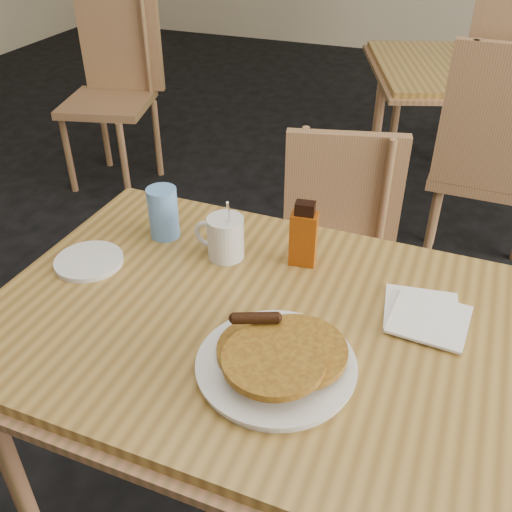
{
  "coord_description": "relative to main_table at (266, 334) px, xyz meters",
  "views": [
    {
      "loc": [
        0.29,
        -0.84,
        1.5
      ],
      "look_at": [
        -0.04,
        0.03,
        0.87
      ],
      "focal_mm": 40.0,
      "sensor_mm": 36.0,
      "label": 1
    }
  ],
  "objects": [
    {
      "name": "coffee_mug",
      "position": [
        -0.17,
        0.17,
        0.1
      ],
      "size": [
        0.12,
        0.08,
        0.16
      ],
      "rotation": [
        0.0,
        0.0,
        -0.31
      ],
      "color": "silver",
      "rests_on": "main_table"
    },
    {
      "name": "main_table",
      "position": [
        0.0,
        0.0,
        0.0
      ],
      "size": [
        1.19,
        0.82,
        0.75
      ],
      "rotation": [
        0.0,
        0.0,
        -0.02
      ],
      "color": "olive",
      "rests_on": "floor"
    },
    {
      "name": "chair_wall_extra",
      "position": [
        -1.49,
        1.74,
        -0.13
      ],
      "size": [
        0.52,
        0.53,
        0.96
      ],
      "rotation": [
        0.0,
        0.0,
        0.25
      ],
      "color": "#A36E4C",
      "rests_on": "floor"
    },
    {
      "name": "pancake_plate",
      "position": [
        0.07,
        -0.13,
        0.07
      ],
      "size": [
        0.29,
        0.29,
        0.09
      ],
      "rotation": [
        0.0,
        0.0,
        -0.04
      ],
      "color": "silver",
      "rests_on": "main_table"
    },
    {
      "name": "syrup_bottle",
      "position": [
        0.01,
        0.21,
        0.12
      ],
      "size": [
        0.06,
        0.04,
        0.16
      ],
      "rotation": [
        0.0,
        0.0,
        0.12
      ],
      "color": "maroon",
      "rests_on": "main_table"
    },
    {
      "name": "blue_tumbler",
      "position": [
        -0.34,
        0.2,
        0.11
      ],
      "size": [
        0.09,
        0.09,
        0.13
      ],
      "primitive_type": "cylinder",
      "rotation": [
        0.0,
        0.0,
        -0.35
      ],
      "color": "#6097E1",
      "rests_on": "main_table"
    },
    {
      "name": "chair_neighbor_near",
      "position": [
        0.45,
        1.33,
        -0.09
      ],
      "size": [
        0.48,
        0.48,
        1.04
      ],
      "rotation": [
        0.0,
        0.0,
        -0.03
      ],
      "color": "#A36E4C",
      "rests_on": "floor"
    },
    {
      "name": "chair_main_far",
      "position": [
        -0.03,
        0.71,
        -0.21
      ],
      "size": [
        0.46,
        0.46,
        0.84
      ],
      "rotation": [
        0.0,
        0.0,
        0.24
      ],
      "color": "#A36E4C",
      "rests_on": "floor"
    },
    {
      "name": "chair_neighbor_far",
      "position": [
        0.44,
        2.83,
        -0.12
      ],
      "size": [
        0.47,
        0.47,
        0.98
      ],
      "rotation": [
        0.0,
        0.0,
        -0.05
      ],
      "color": "#A36E4C",
      "rests_on": "floor"
    },
    {
      "name": "napkin_stack",
      "position": [
        0.3,
        0.11,
        0.05
      ],
      "size": [
        0.18,
        0.19,
        0.01
      ],
      "rotation": [
        0.0,
        0.0,
        0.13
      ],
      "color": "white",
      "rests_on": "main_table"
    },
    {
      "name": "side_saucer",
      "position": [
        -0.45,
        0.03,
        0.05
      ],
      "size": [
        0.2,
        0.2,
        0.01
      ],
      "primitive_type": "cylinder",
      "rotation": [
        0.0,
        0.0,
        -0.34
      ],
      "color": "silver",
      "rests_on": "main_table"
    }
  ]
}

